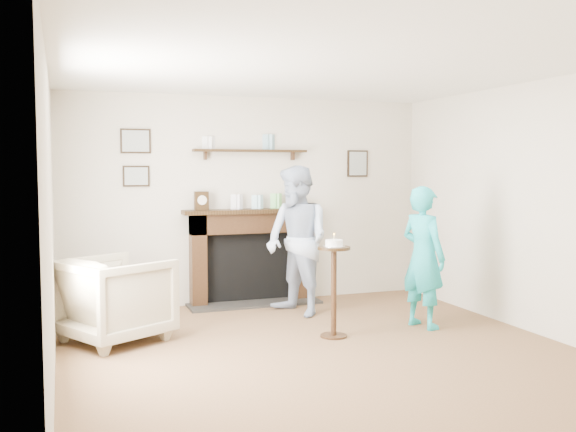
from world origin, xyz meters
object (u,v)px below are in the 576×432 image
at_px(armchair, 116,341).
at_px(man, 297,315).
at_px(pedestal_table, 334,273).
at_px(woman, 422,327).

height_order(armchair, man, man).
height_order(man, pedestal_table, pedestal_table).
bearing_deg(armchair, pedestal_table, -134.88).
relative_size(armchair, woman, 0.61).
distance_m(woman, pedestal_table, 1.20).
height_order(man, woman, man).
xyz_separation_m(armchair, man, (2.01, 0.45, 0.00)).
bearing_deg(armchair, woman, -128.87).
xyz_separation_m(man, woman, (1.03, -0.95, 0.00)).
distance_m(armchair, man, 2.06).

